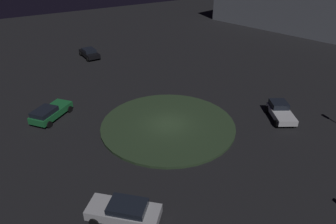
# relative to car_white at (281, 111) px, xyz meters

# --- Properties ---
(ground_plane) EXTENTS (121.22, 121.22, 0.00)m
(ground_plane) POSITION_rel_car_white_xyz_m (4.75, 10.23, -0.74)
(ground_plane) COLOR black
(roundabout_island) EXTENTS (12.80, 12.80, 0.22)m
(roundabout_island) POSITION_rel_car_white_xyz_m (4.75, 10.23, -0.63)
(roundabout_island) COLOR #2D4228
(roundabout_island) RESTS_ON ground_plane
(car_white) EXTENTS (4.31, 3.61, 1.44)m
(car_white) POSITION_rel_car_white_xyz_m (0.00, 0.00, 0.00)
(car_white) COLOR white
(car_white) RESTS_ON ground_plane
(car_black) EXTENTS (4.37, 2.11, 1.35)m
(car_black) POSITION_rel_car_white_xyz_m (27.98, 9.68, -0.03)
(car_black) COLOR black
(car_black) RESTS_ON ground_plane
(car_green) EXTENTS (4.21, 4.67, 1.41)m
(car_green) POSITION_rel_car_white_xyz_m (12.15, 19.36, 0.01)
(car_green) COLOR #1E7238
(car_green) RESTS_ON ground_plane
(car_silver) EXTENTS (4.46, 4.47, 1.42)m
(car_silver) POSITION_rel_car_white_xyz_m (-3.24, 18.54, 0.01)
(car_silver) COLOR silver
(car_silver) RESTS_ON ground_plane
(store_building) EXTENTS (40.31, 19.38, 9.42)m
(store_building) POSITION_rel_car_white_xyz_m (20.55, -33.17, 3.97)
(store_building) COLOR #8C939E
(store_building) RESTS_ON ground_plane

